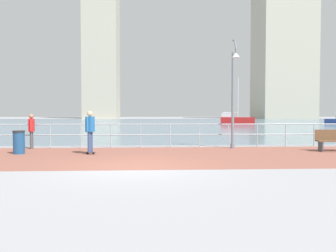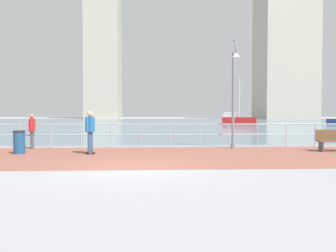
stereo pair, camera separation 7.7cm
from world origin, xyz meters
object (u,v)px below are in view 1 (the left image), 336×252
lamppost (234,88)px  skateboarder (90,128)px  bystander (31,128)px  sailboat_teal (237,120)px  trash_bin (19,142)px  sailboat_red (336,121)px  park_bench (335,140)px

lamppost → skateboarder: size_ratio=2.93×
bystander → sailboat_teal: (18.29, 34.46, -0.27)m
trash_bin → sailboat_red: (33.58, 36.68, 0.02)m
park_bench → sailboat_red: size_ratio=0.32×
lamppost → trash_bin: lamppost is taller
bystander → sailboat_red: sailboat_red is taller
lamppost → skateboarder: (-6.15, -1.85, -1.74)m
skateboarder → park_bench: size_ratio=1.06×
lamppost → park_bench: (4.04, -1.33, -2.28)m
sailboat_teal → lamppost: bearing=-104.6°
trash_bin → skateboarder: bearing=-5.4°
park_bench → lamppost: bearing=161.8°
lamppost → park_bench: lamppost is taller
bystander → trash_bin: bystander is taller
park_bench → sailboat_teal: 36.56m
lamppost → park_bench: 4.82m
park_bench → sailboat_teal: sailboat_teal is taller
skateboarder → sailboat_red: bearing=50.2°
skateboarder → lamppost: bearing=16.7°
bystander → trash_bin: 2.06m
sailboat_red → park_bench: bearing=-119.4°
trash_bin → bystander: bearing=95.5°
lamppost → sailboat_red: 42.92m
lamppost → bystander: size_ratio=3.14×
sailboat_red → skateboarder: bearing=-129.8°
trash_bin → sailboat_teal: 40.71m
skateboarder → trash_bin: skateboarder is taller
lamppost → park_bench: size_ratio=3.09×
lamppost → sailboat_red: bearing=55.0°
trash_bin → sailboat_teal: bearing=63.6°
skateboarder → park_bench: bearing=2.9°
sailboat_teal → trash_bin: bearing=-116.4°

